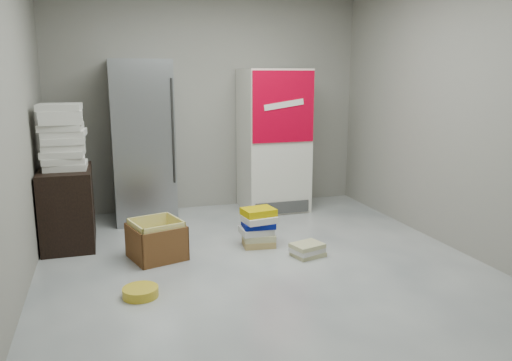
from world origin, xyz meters
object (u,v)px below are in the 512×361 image
at_px(steel_fridge, 142,142).
at_px(cardboard_box, 157,243).
at_px(phonebook_stack_main, 258,227).
at_px(coke_cooler, 274,140).
at_px(wood_shelf, 68,207).

distance_m(steel_fridge, cardboard_box, 1.61).
xyz_separation_m(phonebook_stack_main, cardboard_box, (-1.03, -0.05, -0.04)).
bearing_deg(phonebook_stack_main, coke_cooler, 64.39).
xyz_separation_m(steel_fridge, coke_cooler, (1.65, -0.01, -0.05)).
xyz_separation_m(coke_cooler, cardboard_box, (-1.66, -1.39, -0.75)).
xyz_separation_m(wood_shelf, cardboard_box, (0.82, -0.66, -0.25)).
bearing_deg(wood_shelf, phonebook_stack_main, -18.49).
distance_m(wood_shelf, cardboard_box, 1.08).
xyz_separation_m(steel_fridge, cardboard_box, (-0.01, -1.39, -0.80)).
bearing_deg(wood_shelf, coke_cooler, 16.28).
relative_size(steel_fridge, cardboard_box, 3.29).
height_order(coke_cooler, phonebook_stack_main, coke_cooler).
xyz_separation_m(coke_cooler, wood_shelf, (-2.48, -0.72, -0.50)).
relative_size(wood_shelf, phonebook_stack_main, 2.04).
bearing_deg(steel_fridge, phonebook_stack_main, -52.83).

